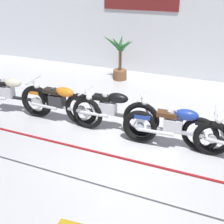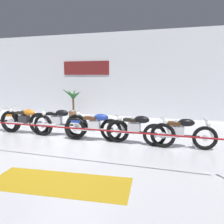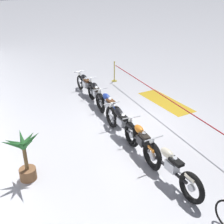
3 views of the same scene
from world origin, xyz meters
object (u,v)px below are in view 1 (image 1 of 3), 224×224
potted_palm_left_of_row (120,57)px  stanchion_far_left (23,142)px  motorcycle_blue_3 (176,128)px  motorcycle_cream_0 (9,95)px  motorcycle_orange_1 (60,103)px  motorcycle_black_2 (110,111)px

potted_palm_left_of_row → stanchion_far_left: bearing=-86.1°
motorcycle_blue_3 → motorcycle_cream_0: bearing=179.3°
motorcycle_cream_0 → motorcycle_orange_1: 1.44m
motorcycle_orange_1 → potted_palm_left_of_row: bearing=86.3°
motorcycle_orange_1 → motorcycle_blue_3: bearing=-2.2°
motorcycle_cream_0 → motorcycle_blue_3: bearing=-0.7°
motorcycle_orange_1 → motorcycle_black_2: size_ratio=1.02×
motorcycle_blue_3 → potted_palm_left_of_row: size_ratio=1.42×
motorcycle_cream_0 → motorcycle_black_2: motorcycle_cream_0 is taller
motorcycle_orange_1 → potted_palm_left_of_row: size_ratio=1.49×
motorcycle_black_2 → motorcycle_blue_3: 1.48m
motorcycle_black_2 → potted_palm_left_of_row: bearing=107.6°
motorcycle_orange_1 → motorcycle_black_2: 1.26m
motorcycle_black_2 → potted_palm_left_of_row: size_ratio=1.46×
stanchion_far_left → motorcycle_orange_1: bearing=106.2°
motorcycle_orange_1 → motorcycle_black_2: bearing=3.2°
motorcycle_cream_0 → stanchion_far_left: (2.02, -1.94, 0.23)m
potted_palm_left_of_row → motorcycle_blue_3: bearing=-53.9°
potted_palm_left_of_row → motorcycle_black_2: bearing=-72.4°
motorcycle_blue_3 → stanchion_far_left: (-2.15, -1.89, 0.26)m
motorcycle_cream_0 → potted_palm_left_of_row: potted_palm_left_of_row is taller
motorcycle_black_2 → stanchion_far_left: 2.18m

